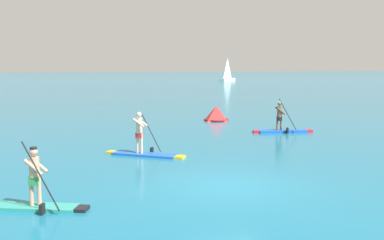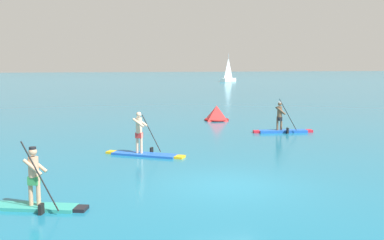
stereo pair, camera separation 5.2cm
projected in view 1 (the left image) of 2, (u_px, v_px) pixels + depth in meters
ground at (230, 185)px, 13.62m from camera, size 440.00×440.00×0.00m
paddleboarder_near_left at (34, 194)px, 11.34m from camera, size 2.88×1.50×1.90m
paddleboarder_mid_center at (143, 146)px, 18.09m from camera, size 3.04×2.36×1.85m
paddleboarder_far_right at (282, 126)px, 24.25m from camera, size 3.32×1.08×1.91m
race_marker_buoy at (216, 114)px, 29.48m from camera, size 1.92×1.92×1.00m
sailboat_right_horizon at (227, 78)px, 99.01m from camera, size 4.70×4.12×6.26m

